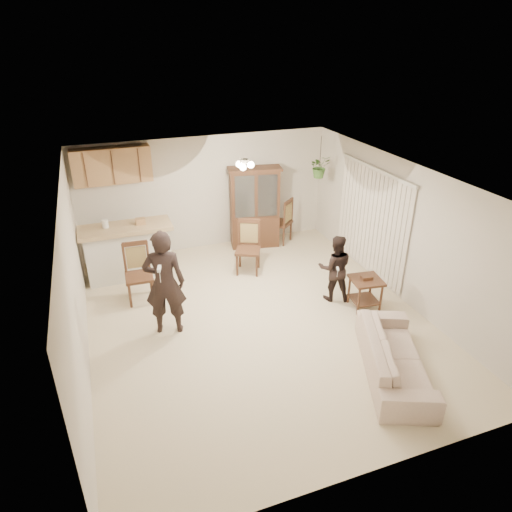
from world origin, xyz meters
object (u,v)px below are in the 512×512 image
object	(u,v)px
child	(335,266)
china_hutch	(255,208)
adult	(164,283)
chair_bar	(140,285)
chair_hutch_right	(280,230)
chair_hutch_left	(248,258)
sofa	(395,352)
side_table	(365,293)

from	to	relation	value
child	china_hutch	size ratio (longest dim) A/B	0.74
adult	chair_bar	size ratio (longest dim) A/B	1.64
china_hutch	chair_hutch_right	xyz separation A→B (m)	(0.61, -0.02, -0.60)
child	chair_hutch_left	size ratio (longest dim) A/B	1.25
sofa	chair_bar	size ratio (longest dim) A/B	1.71
chair_bar	sofa	bearing A→B (deg)	-43.19
sofa	chair_bar	bearing A→B (deg)	66.67
child	side_table	size ratio (longest dim) A/B	2.12
adult	child	xyz separation A→B (m)	(3.03, -0.05, -0.22)
china_hutch	chair_hutch_left	bearing A→B (deg)	-105.23
chair_bar	chair_hutch_right	world-z (taller)	chair_bar
chair_hutch_right	adult	bearing A→B (deg)	-0.70
child	chair_hutch_right	distance (m)	2.71
sofa	chair_hutch_left	xyz separation A→B (m)	(-0.95, 3.65, -0.06)
side_table	adult	bearing A→B (deg)	171.55
sofa	side_table	size ratio (longest dim) A/B	2.94
sofa	chair_hutch_right	size ratio (longest dim) A/B	1.77
sofa	side_table	world-z (taller)	sofa
chair_hutch_left	child	bearing A→B (deg)	-27.38
side_table	chair_hutch_right	bearing A→B (deg)	95.80
adult	chair_bar	distance (m)	1.29
chair_hutch_left	adult	bearing A→B (deg)	-116.08
side_table	chair_bar	xyz separation A→B (m)	(-3.71, 1.61, 0.01)
china_hutch	chair_hutch_left	size ratio (longest dim) A/B	1.68
sofa	adult	distance (m)	3.63
adult	chair_hutch_left	bearing A→B (deg)	-127.71
sofa	china_hutch	bearing A→B (deg)	27.26
child	chair_hutch_left	xyz separation A→B (m)	(-1.13, 1.53, -0.37)
adult	side_table	size ratio (longest dim) A/B	2.83
adult	sofa	bearing A→B (deg)	157.27
chair_hutch_right	chair_bar	bearing A→B (deg)	-16.92
china_hutch	child	bearing A→B (deg)	-67.63
chair_hutch_right	sofa	bearing A→B (deg)	46.10
adult	side_table	world-z (taller)	adult
child	chair_bar	distance (m)	3.55
sofa	china_hutch	size ratio (longest dim) A/B	1.03
china_hutch	chair_bar	distance (m)	3.23
child	chair_bar	xyz separation A→B (m)	(-3.33, 1.16, -0.37)
sofa	chair_hutch_right	xyz separation A→B (m)	(0.23, 4.80, -0.07)
chair_bar	child	bearing A→B (deg)	-16.26
side_table	chair_hutch_right	distance (m)	3.15
side_table	chair_hutch_left	xyz separation A→B (m)	(-1.50, 1.98, 0.01)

